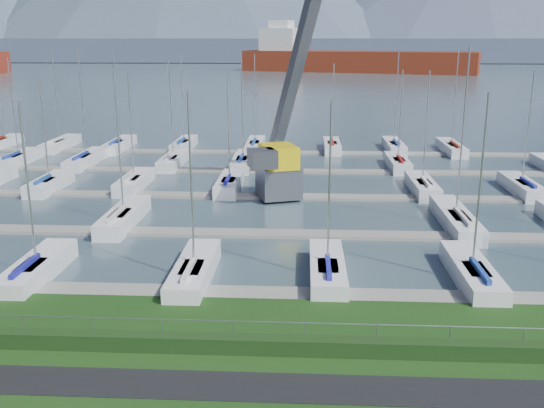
{
  "coord_description": "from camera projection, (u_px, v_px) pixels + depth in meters",
  "views": [
    {
      "loc": [
        1.86,
        -23.01,
        12.68
      ],
      "look_at": [
        0.0,
        12.0,
        3.0
      ],
      "focal_mm": 40.0,
      "sensor_mm": 36.0,
      "label": 1
    }
  ],
  "objects": [
    {
      "name": "foothill",
      "position": [
        302.0,
        49.0,
        341.66
      ],
      "size": [
        900.0,
        80.0,
        12.0
      ],
      "primitive_type": "cube",
      "color": "#454F66",
      "rests_on": "water"
    },
    {
      "name": "docks",
      "position": [
        281.0,
        197.0,
        50.7
      ],
      "size": [
        90.0,
        41.6,
        0.25
      ],
      "color": "slate",
      "rests_on": "water"
    },
    {
      "name": "water",
      "position": [
        301.0,
        67.0,
        275.99
      ],
      "size": [
        800.0,
        540.0,
        0.2
      ],
      "primitive_type": "cube",
      "color": "#40535D"
    },
    {
      "name": "crane",
      "position": [
        285.0,
        129.0,
        49.97
      ],
      "size": [
        7.43,
        13.02,
        22.35
      ],
      "rotation": [
        0.0,
        0.0,
        0.33
      ],
      "color": "slate",
      "rests_on": "water"
    },
    {
      "name": "path",
      "position": [
        251.0,
        387.0,
        22.73
      ],
      "size": [
        160.0,
        2.0,
        0.04
      ],
      "primitive_type": "cube",
      "color": "black",
      "rests_on": "grass"
    },
    {
      "name": "fence",
      "position": [
        257.0,
        322.0,
        25.3
      ],
      "size": [
        80.0,
        0.04,
        0.04
      ],
      "primitive_type": "cylinder",
      "rotation": [
        0.0,
        1.57,
        0.0
      ],
      "color": "gray",
      "rests_on": "grass"
    },
    {
      "name": "sailboat_fleet",
      "position": [
        271.0,
        126.0,
        52.17
      ],
      "size": [
        75.19,
        49.65,
        12.95
      ],
      "color": "#A71618",
      "rests_on": "water"
    },
    {
      "name": "hedge",
      "position": [
        256.0,
        345.0,
        25.14
      ],
      "size": [
        80.0,
        0.7,
        0.7
      ],
      "primitive_type": "cube",
      "color": "#1A3513",
      "rests_on": "grass"
    },
    {
      "name": "cargo_ship_mid",
      "position": [
        346.0,
        61.0,
        233.3
      ],
      "size": [
        89.98,
        44.43,
        21.5
      ],
      "rotation": [
        0.0,
        0.0,
        -0.31
      ],
      "color": "maroon",
      "rests_on": "water"
    }
  ]
}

